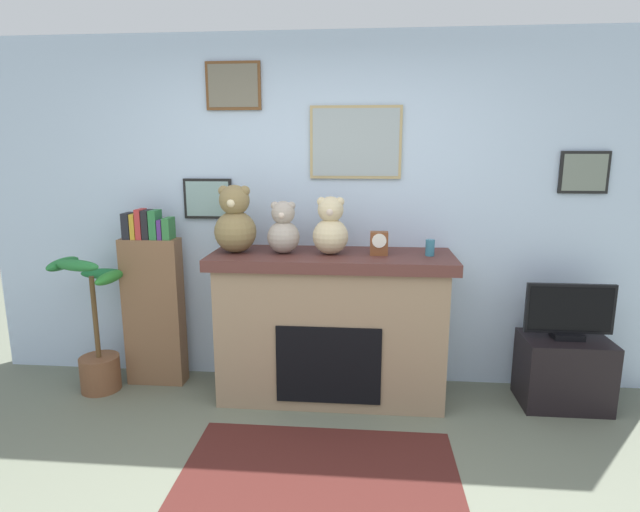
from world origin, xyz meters
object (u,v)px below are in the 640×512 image
at_px(fireplace, 331,325).
at_px(teddy_bear_grey, 283,230).
at_px(potted_plant, 96,338).
at_px(television, 569,312).
at_px(teddy_bear_tan, 330,228).
at_px(teddy_bear_brown, 235,222).
at_px(bookshelf, 154,304).
at_px(mantel_clock, 379,243).
at_px(candle_jar, 430,248).
at_px(tv_stand, 563,371).

relative_size(fireplace, teddy_bear_grey, 4.62).
bearing_deg(fireplace, potted_plant, -177.46).
xyz_separation_m(television, teddy_bear_tan, (-1.65, -0.01, 0.56)).
xyz_separation_m(television, teddy_bear_brown, (-2.32, -0.01, 0.60)).
height_order(fireplace, potted_plant, fireplace).
relative_size(bookshelf, teddy_bear_grey, 3.68).
relative_size(fireplace, teddy_bear_tan, 4.23).
bearing_deg(teddy_bear_tan, bookshelf, 175.45).
bearing_deg(bookshelf, mantel_clock, -3.68).
relative_size(potted_plant, teddy_bear_brown, 2.16).
relative_size(candle_jar, teddy_bear_tan, 0.28).
relative_size(mantel_clock, teddy_bear_grey, 0.44).
bearing_deg(teddy_bear_grey, teddy_bear_brown, -179.98).
relative_size(tv_stand, candle_jar, 5.19).
relative_size(tv_stand, mantel_clock, 3.61).
bearing_deg(teddy_bear_grey, bookshelf, 173.99).
bearing_deg(teddy_bear_grey, potted_plant, -177.59).
xyz_separation_m(fireplace, tv_stand, (1.64, -0.01, -0.29)).
relative_size(teddy_bear_brown, teddy_bear_grey, 1.30).
distance_m(television, teddy_bear_grey, 2.05).
distance_m(television, teddy_bear_tan, 1.74).
relative_size(tv_stand, television, 0.99).
distance_m(fireplace, candle_jar, 0.89).
bearing_deg(fireplace, teddy_bear_brown, -178.45).
relative_size(bookshelf, tv_stand, 2.32).
bearing_deg(candle_jar, teddy_bear_grey, -179.97).
bearing_deg(teddy_bear_brown, teddy_bear_tan, 0.01).
distance_m(bookshelf, television, 3.00).
bearing_deg(tv_stand, candle_jar, -179.58).
relative_size(candle_jar, teddy_bear_brown, 0.24).
bearing_deg(bookshelf, fireplace, -3.76).
xyz_separation_m(bookshelf, teddy_bear_tan, (1.35, -0.11, 0.61)).
bearing_deg(fireplace, bookshelf, 176.24).
bearing_deg(fireplace, teddy_bear_grey, -176.91).
xyz_separation_m(bookshelf, mantel_clock, (1.69, -0.11, 0.52)).
distance_m(television, teddy_bear_brown, 2.39).
bearing_deg(teddy_bear_tan, teddy_bear_brown, -179.99).
bearing_deg(tv_stand, teddy_bear_tan, -179.74).
distance_m(fireplace, potted_plant, 1.75).
height_order(tv_stand, teddy_bear_brown, teddy_bear_brown).
height_order(tv_stand, teddy_bear_grey, teddy_bear_grey).
bearing_deg(mantel_clock, potted_plant, -178.39).
height_order(television, teddy_bear_brown, teddy_bear_brown).
xyz_separation_m(tv_stand, teddy_bear_tan, (-1.65, -0.01, 1.00)).
relative_size(potted_plant, mantel_clock, 6.38).
bearing_deg(bookshelf, teddy_bear_brown, -8.99).
bearing_deg(television, teddy_bear_brown, -179.85).
bearing_deg(candle_jar, bookshelf, 176.99).
distance_m(tv_stand, teddy_bear_grey, 2.21).
xyz_separation_m(candle_jar, teddy_bear_brown, (-1.35, -0.00, 0.16)).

